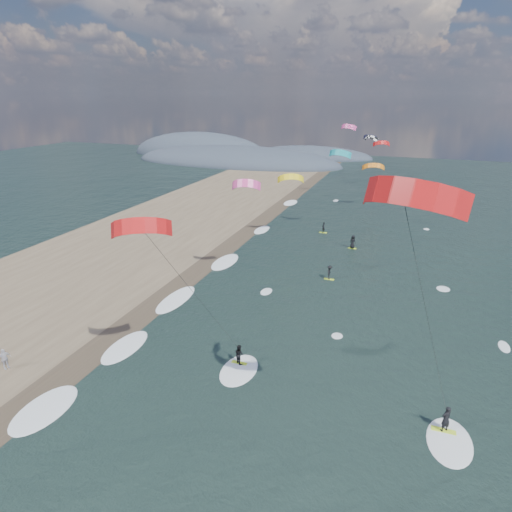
% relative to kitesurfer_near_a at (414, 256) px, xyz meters
% --- Properties ---
extents(ground, '(260.00, 260.00, 0.00)m').
position_rel_kitesurfer_near_a_xyz_m(ground, '(-10.63, 0.02, -12.83)').
color(ground, black).
rests_on(ground, ground).
extents(sand_strip, '(26.00, 240.00, 0.00)m').
position_rel_kitesurfer_near_a_xyz_m(sand_strip, '(-34.63, 10.02, -12.83)').
color(sand_strip, brown).
rests_on(sand_strip, ground).
extents(wet_sand_strip, '(3.00, 240.00, 0.00)m').
position_rel_kitesurfer_near_a_xyz_m(wet_sand_strip, '(-22.63, 10.02, -12.83)').
color(wet_sand_strip, '#382D23').
rests_on(wet_sand_strip, ground).
extents(coastal_hills, '(80.00, 41.00, 15.00)m').
position_rel_kitesurfer_near_a_xyz_m(coastal_hills, '(-55.47, 107.88, -12.83)').
color(coastal_hills, '#3D4756').
rests_on(coastal_hills, ground).
extents(kitesurfer_near_a, '(7.95, 8.94, 16.70)m').
position_rel_kitesurfer_near_a_xyz_m(kitesurfer_near_a, '(0.00, 0.00, 0.00)').
color(kitesurfer_near_a, '#CBF12A').
rests_on(kitesurfer_near_a, ground).
extents(kitesurfer_near_b, '(6.99, 8.84, 13.40)m').
position_rel_kitesurfer_near_a_xyz_m(kitesurfer_near_b, '(-13.50, 2.92, -4.39)').
color(kitesurfer_near_b, '#CBF12A').
rests_on(kitesurfer_near_b, ground).
extents(far_kitesurfers, '(6.17, 17.46, 1.84)m').
position_rel_kitesurfer_near_a_xyz_m(far_kitesurfers, '(-8.12, 32.31, -11.97)').
color(far_kitesurfers, '#CBF12A').
rests_on(far_kitesurfers, ground).
extents(bg_kite_field, '(12.55, 69.80, 7.20)m').
position_rel_kitesurfer_near_a_xyz_m(bg_kite_field, '(-11.17, 59.30, -2.65)').
color(bg_kite_field, gray).
rests_on(bg_kite_field, ground).
extents(shoreline_surf, '(2.40, 79.40, 0.11)m').
position_rel_kitesurfer_near_a_xyz_m(shoreline_surf, '(-21.43, 14.77, -12.83)').
color(shoreline_surf, white).
rests_on(shoreline_surf, ground).
extents(beach_walker, '(0.70, 1.06, 1.68)m').
position_rel_kitesurfer_near_a_xyz_m(beach_walker, '(-27.39, 0.50, -11.99)').
color(beach_walker, silver).
rests_on(beach_walker, ground).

